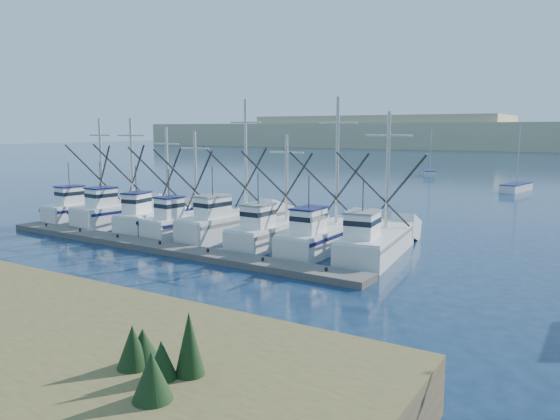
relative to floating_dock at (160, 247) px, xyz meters
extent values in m
plane|color=#0B2034|center=(8.84, -5.94, -0.19)|extent=(500.00, 500.00, 0.00)
cube|color=#5D5853|center=(0.00, 0.00, 0.00)|extent=(28.99, 2.87, 0.39)
cube|color=silver|center=(-12.68, 5.11, 0.58)|extent=(3.08, 7.90, 1.55)
cube|color=white|center=(-12.68, 3.14, 2.11)|extent=(1.51, 2.01, 1.50)
cylinder|color=#B7B2A8|center=(-12.68, 6.43, 4.84)|extent=(0.22, 0.22, 6.97)
cube|color=silver|center=(-8.97, 5.08, 0.63)|extent=(3.62, 7.90, 1.65)
cube|color=white|center=(-8.97, 3.13, 2.21)|extent=(1.79, 2.04, 1.50)
cylinder|color=#B7B2A8|center=(-8.97, 6.38, 4.89)|extent=(0.22, 0.22, 6.86)
cube|color=silver|center=(-5.22, 5.11, 0.55)|extent=(3.38, 7.95, 1.49)
cube|color=white|center=(-5.22, 3.14, 2.05)|extent=(1.55, 2.06, 1.50)
cylinder|color=#B7B2A8|center=(-5.22, 6.43, 4.44)|extent=(0.22, 0.22, 6.28)
cube|color=silver|center=(-1.79, 4.58, 0.51)|extent=(3.02, 6.85, 1.42)
cube|color=white|center=(-1.79, 2.88, 1.97)|extent=(1.51, 1.75, 1.50)
cylinder|color=#B7B2A8|center=(-1.79, 5.72, 4.25)|extent=(0.22, 0.22, 6.06)
cube|color=silver|center=(1.55, 5.81, 0.64)|extent=(3.48, 9.32, 1.66)
cube|color=white|center=(1.55, 3.48, 2.22)|extent=(1.64, 2.37, 1.50)
cylinder|color=#B7B2A8|center=(1.55, 7.36, 5.50)|extent=(0.22, 0.22, 8.07)
cube|color=silver|center=(5.36, 5.34, 0.51)|extent=(2.75, 8.25, 1.40)
cube|color=white|center=(5.36, 3.25, 1.96)|extent=(1.48, 2.05, 1.50)
cylinder|color=#B7B2A8|center=(5.36, 6.73, 4.13)|extent=(0.22, 0.22, 5.86)
cube|color=silver|center=(8.87, 5.75, 0.50)|extent=(2.47, 8.98, 1.40)
cube|color=white|center=(8.87, 3.45, 1.95)|extent=(1.42, 2.19, 1.50)
cylinder|color=#B7B2A8|center=(8.87, 7.28, 5.35)|extent=(0.22, 0.22, 8.29)
cube|color=silver|center=(12.35, 5.70, 0.54)|extent=(3.71, 9.12, 1.46)
cube|color=white|center=(12.35, 3.43, 2.01)|extent=(1.81, 2.33, 1.50)
cylinder|color=#B7B2A8|center=(12.35, 7.21, 4.89)|extent=(0.22, 0.22, 7.25)
cube|color=silver|center=(14.16, 47.52, 0.26)|extent=(3.04, 6.47, 0.90)
cylinder|color=#B7B2A8|center=(14.16, 47.82, 4.31)|extent=(0.12, 0.12, 7.20)
cube|color=silver|center=(-1.61, 64.50, 0.26)|extent=(3.47, 6.28, 0.90)
cylinder|color=#B7B2A8|center=(-1.61, 64.80, 4.31)|extent=(0.12, 0.12, 7.20)
camera|label=1|loc=(24.25, -24.96, 7.45)|focal=35.00mm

